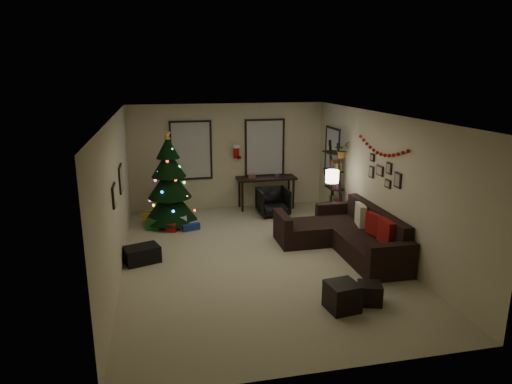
{
  "coord_description": "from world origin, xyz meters",
  "views": [
    {
      "loc": [
        -1.74,
        -7.87,
        3.44
      ],
      "look_at": [
        0.1,
        0.6,
        1.15
      ],
      "focal_mm": 31.76,
      "sensor_mm": 36.0,
      "label": 1
    }
  ],
  "objects_px": {
    "christmas_tree": "(170,186)",
    "bookshelf": "(335,182)",
    "sofa": "(347,236)",
    "desk": "(266,181)",
    "desk_chair": "(273,202)"
  },
  "relations": [
    {
      "from": "christmas_tree",
      "to": "bookshelf",
      "type": "distance_m",
      "value": 3.87
    },
    {
      "from": "christmas_tree",
      "to": "sofa",
      "type": "xyz_separation_m",
      "value": [
        3.39,
        -2.3,
        -0.65
      ]
    },
    {
      "from": "sofa",
      "to": "desk",
      "type": "xyz_separation_m",
      "value": [
        -0.9,
        3.16,
        0.44
      ]
    },
    {
      "from": "desk",
      "to": "bookshelf",
      "type": "height_order",
      "value": "bookshelf"
    },
    {
      "from": "bookshelf",
      "to": "sofa",
      "type": "bearing_deg",
      "value": -103.99
    },
    {
      "from": "bookshelf",
      "to": "christmas_tree",
      "type": "bearing_deg",
      "value": 173.39
    },
    {
      "from": "christmas_tree",
      "to": "desk",
      "type": "xyz_separation_m",
      "value": [
        2.49,
        0.86,
        -0.2
      ]
    },
    {
      "from": "christmas_tree",
      "to": "bookshelf",
      "type": "height_order",
      "value": "christmas_tree"
    },
    {
      "from": "bookshelf",
      "to": "desk_chair",
      "type": "bearing_deg",
      "value": 153.79
    },
    {
      "from": "desk",
      "to": "desk_chair",
      "type": "xyz_separation_m",
      "value": [
        0.02,
        -0.65,
        -0.38
      ]
    },
    {
      "from": "sofa",
      "to": "desk_chair",
      "type": "relative_size",
      "value": 3.98
    },
    {
      "from": "christmas_tree",
      "to": "bookshelf",
      "type": "bearing_deg",
      "value": -6.61
    },
    {
      "from": "christmas_tree",
      "to": "sofa",
      "type": "relative_size",
      "value": 0.82
    },
    {
      "from": "desk_chair",
      "to": "bookshelf",
      "type": "height_order",
      "value": "bookshelf"
    },
    {
      "from": "desk_chair",
      "to": "christmas_tree",
      "type": "bearing_deg",
      "value": -177.17
    }
  ]
}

